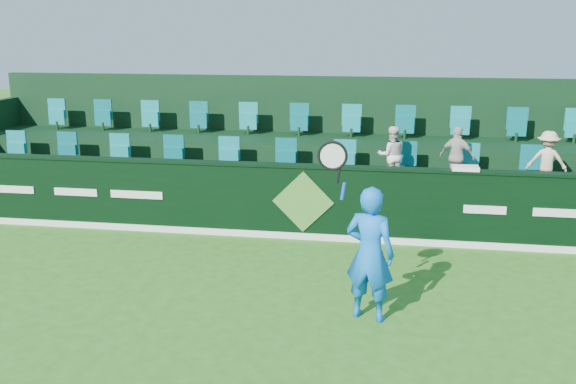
% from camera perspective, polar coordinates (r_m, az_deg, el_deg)
% --- Properties ---
extents(ground, '(60.00, 60.00, 0.00)m').
position_cam_1_polar(ground, '(7.97, -2.73, -13.05)').
color(ground, '#266C19').
rests_on(ground, ground).
extents(sponsor_hoarding, '(16.00, 0.25, 1.35)m').
position_cam_1_polar(sponsor_hoarding, '(11.42, 1.44, -0.86)').
color(sponsor_hoarding, black).
rests_on(sponsor_hoarding, ground).
extents(stand_tier_front, '(16.00, 2.00, 0.80)m').
position_cam_1_polar(stand_tier_front, '(12.54, 2.12, -0.77)').
color(stand_tier_front, black).
rests_on(stand_tier_front, ground).
extents(stand_tier_back, '(16.00, 1.80, 1.30)m').
position_cam_1_polar(stand_tier_back, '(14.32, 3.10, 2.14)').
color(stand_tier_back, black).
rests_on(stand_tier_back, ground).
extents(stand_rear, '(16.00, 4.10, 2.60)m').
position_cam_1_polar(stand_rear, '(14.65, 3.33, 4.67)').
color(stand_rear, black).
rests_on(stand_rear, ground).
extents(seat_row_front, '(13.50, 0.50, 0.60)m').
position_cam_1_polar(seat_row_front, '(12.77, 2.38, 2.72)').
color(seat_row_front, '#128183').
rests_on(seat_row_front, stand_tier_front).
extents(seat_row_back, '(13.50, 0.50, 0.60)m').
position_cam_1_polar(seat_row_back, '(14.45, 3.29, 6.08)').
color(seat_row_back, '#128183').
rests_on(seat_row_back, stand_tier_back).
extents(tennis_player, '(1.07, 0.59, 2.37)m').
position_cam_1_polar(tennis_player, '(8.26, 7.24, -5.37)').
color(tennis_player, blue).
rests_on(tennis_player, ground).
extents(spectator_left, '(0.60, 0.50, 1.10)m').
position_cam_1_polar(spectator_left, '(12.26, 9.19, 3.25)').
color(spectator_left, white).
rests_on(spectator_left, stand_tier_front).
extents(spectator_middle, '(0.71, 0.52, 1.12)m').
position_cam_1_polar(spectator_middle, '(12.31, 14.80, 3.06)').
color(spectator_middle, beige).
rests_on(spectator_middle, stand_tier_front).
extents(spectator_right, '(0.76, 0.53, 1.08)m').
position_cam_1_polar(spectator_right, '(12.57, 22.03, 2.61)').
color(spectator_right, beige).
rests_on(spectator_right, stand_tier_front).
extents(towel, '(0.45, 0.29, 0.07)m').
position_cam_1_polar(towel, '(11.22, 15.48, 2.06)').
color(towel, white).
rests_on(towel, sponsor_hoarding).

